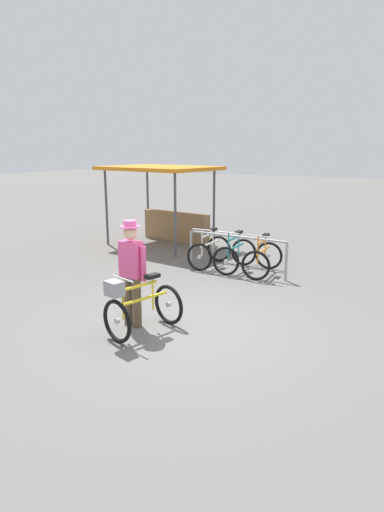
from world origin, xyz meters
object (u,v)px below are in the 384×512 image
racked_bike_teal (235,255)px  racked_bike_white (209,251)px  racked_bike_orange (263,259)px  featured_bicycle (139,307)px  person_with_featured_bike (132,269)px  market_stall (167,197)px

racked_bike_teal → racked_bike_white: bearing=176.8°
racked_bike_orange → featured_bicycle: (-0.43, -4.12, 0.08)m
racked_bike_teal → featured_bicycle: same height
racked_bike_white → racked_bike_orange: bearing=-3.2°
racked_bike_orange → racked_bike_teal: bearing=176.8°
person_with_featured_bike → featured_bicycle: bearing=-37.2°
person_with_featured_bike → racked_bike_orange: bearing=79.4°
featured_bicycle → market_stall: bearing=119.0°
racked_bike_teal → racked_bike_orange: 0.70m
racked_bike_teal → featured_bicycle: size_ratio=0.89×
racked_bike_white → market_stall: market_stall is taller
racked_bike_white → person_with_featured_bike: (0.67, -3.97, 0.58)m
racked_bike_white → person_with_featured_bike: person_with_featured_bike is taller
racked_bike_orange → market_stall: bearing=153.3°
featured_bicycle → person_with_featured_bike: bearing=142.8°
racked_bike_orange → featured_bicycle: bearing=-95.9°
racked_bike_teal → market_stall: size_ratio=0.33×
racked_bike_orange → person_with_featured_bike: bearing=-100.6°
racked_bike_teal → person_with_featured_bike: 3.98m
racked_bike_teal → racked_bike_orange: same height
racked_bike_teal → person_with_featured_bike: bearing=-90.4°
racked_bike_white → market_stall: 3.15m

